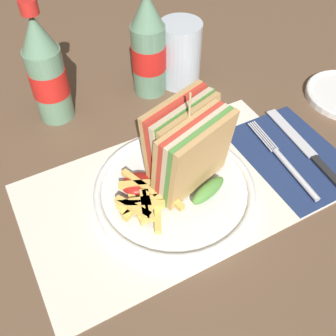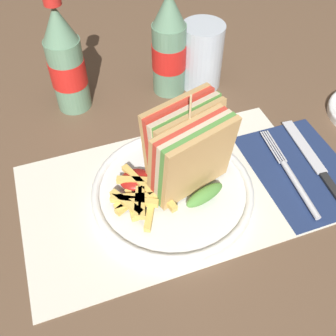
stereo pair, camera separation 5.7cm
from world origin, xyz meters
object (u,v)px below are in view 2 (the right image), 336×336
at_px(fork, 294,179).
at_px(knife, 317,165).
at_px(plate_main, 173,191).
at_px(coke_bottle_near, 66,62).
at_px(coke_bottle_far, 169,47).
at_px(glass_near, 201,59).
at_px(club_sandwich, 188,151).

height_order(fork, knife, fork).
bearing_deg(plate_main, coke_bottle_near, 110.56).
height_order(fork, coke_bottle_far, coke_bottle_far).
distance_m(fork, coke_bottle_near, 0.41).
height_order(coke_bottle_near, glass_near, coke_bottle_near).
height_order(knife, coke_bottle_near, coke_bottle_near).
distance_m(plate_main, coke_bottle_far, 0.27).
distance_m(club_sandwich, coke_bottle_near, 0.28).
height_order(fork, coke_bottle_near, coke_bottle_near).
relative_size(club_sandwich, knife, 0.74).
distance_m(plate_main, fork, 0.19).
xyz_separation_m(plate_main, knife, (0.23, -0.02, -0.00)).
xyz_separation_m(knife, coke_bottle_near, (-0.33, 0.28, 0.08)).
height_order(club_sandwich, fork, club_sandwich).
relative_size(knife, coke_bottle_far, 0.97).
relative_size(fork, coke_bottle_far, 0.87).
bearing_deg(coke_bottle_near, plate_main, -69.44).
xyz_separation_m(plate_main, fork, (0.18, -0.04, -0.00)).
bearing_deg(plate_main, club_sandwich, 21.92).
xyz_separation_m(club_sandwich, glass_near, (0.12, 0.23, -0.02)).
bearing_deg(fork, club_sandwich, 166.73).
bearing_deg(plate_main, fork, -12.21).
height_order(club_sandwich, knife, club_sandwich).
bearing_deg(glass_near, coke_bottle_near, 176.46).
xyz_separation_m(plate_main, coke_bottle_far, (0.08, 0.25, 0.08)).
bearing_deg(plate_main, coke_bottle_far, 71.51).
relative_size(coke_bottle_far, glass_near, 1.75).
bearing_deg(knife, coke_bottle_near, 144.09).
height_order(club_sandwich, coke_bottle_far, coke_bottle_far).
height_order(plate_main, fork, plate_main).
xyz_separation_m(knife, glass_near, (-0.09, 0.27, 0.05)).
distance_m(coke_bottle_near, glass_near, 0.24).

